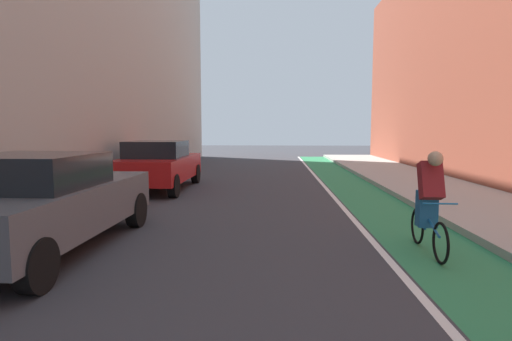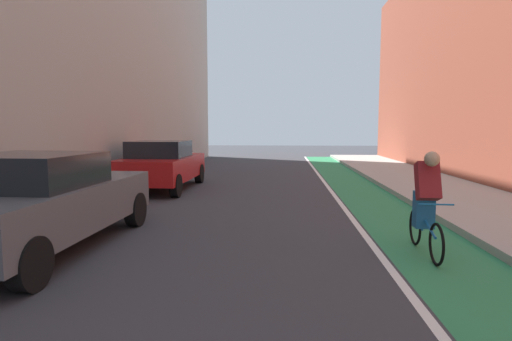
# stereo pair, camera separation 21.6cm
# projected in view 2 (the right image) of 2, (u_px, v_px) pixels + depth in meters

# --- Properties ---
(ground_plane) EXTENTS (76.83, 76.83, 0.00)m
(ground_plane) POSITION_uv_depth(u_px,v_px,m) (244.00, 215.00, 9.18)
(ground_plane) COLOR #38383D
(bike_lane_paint) EXTENTS (1.60, 34.92, 0.00)m
(bike_lane_paint) POSITION_uv_depth(u_px,v_px,m) (373.00, 201.00, 10.95)
(bike_lane_paint) COLOR #2D8451
(bike_lane_paint) RESTS_ON ground
(lane_divider_stripe) EXTENTS (0.12, 34.92, 0.00)m
(lane_divider_stripe) POSITION_uv_depth(u_px,v_px,m) (339.00, 201.00, 11.01)
(lane_divider_stripe) COLOR white
(lane_divider_stripe) RESTS_ON ground
(sidewalk_right) EXTENTS (3.15, 34.92, 0.14)m
(sidewalk_right) POSITION_uv_depth(u_px,v_px,m) (466.00, 200.00, 10.79)
(sidewalk_right) COLOR #A8A59E
(sidewalk_right) RESTS_ON ground
(parked_sedan_gray) EXTENTS (2.09, 4.46, 1.53)m
(parked_sedan_gray) POSITION_uv_depth(u_px,v_px,m) (38.00, 201.00, 6.50)
(parked_sedan_gray) COLOR #595B60
(parked_sedan_gray) RESTS_ON ground
(parked_sedan_red) EXTENTS (1.95, 4.26, 1.53)m
(parked_sedan_red) POSITION_uv_depth(u_px,v_px,m) (162.00, 164.00, 13.08)
(parked_sedan_red) COLOR red
(parked_sedan_red) RESTS_ON ground
(cyclist_trailing) EXTENTS (0.48, 1.65, 1.58)m
(cyclist_trailing) POSITION_uv_depth(u_px,v_px,m) (426.00, 199.00, 6.29)
(cyclist_trailing) COLOR black
(cyclist_trailing) RESTS_ON ground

